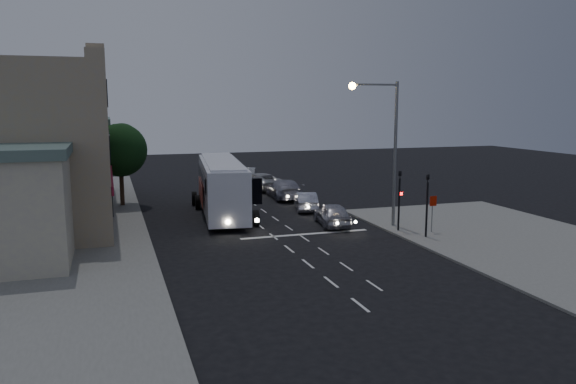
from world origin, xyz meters
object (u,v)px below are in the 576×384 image
object	(u,v)px
traffic_signal_side	(427,198)
regulatory_sign	(433,208)
tour_bus	(222,185)
car_sedan_a	(306,201)
car_sedan_c	(258,181)
car_extra	(249,174)
traffic_signal_main	(399,193)
car_suv	(332,214)
streetlight	(386,137)
car_sedan_b	(284,189)
street_tree	(120,148)

from	to	relation	value
traffic_signal_side	regulatory_sign	distance (m)	1.61
tour_bus	car_sedan_a	xyz separation A→B (m)	(6.21, -0.25, -1.42)
car_sedan_c	car_extra	xyz separation A→B (m)	(0.60, 6.26, -0.08)
car_extra	traffic_signal_main	xyz separation A→B (m)	(3.11, -25.57, 1.73)
regulatory_sign	car_suv	bearing A→B (deg)	140.03
traffic_signal_main	streetlight	xyz separation A→B (m)	(-0.26, 1.42, 3.31)
car_sedan_b	streetlight	distance (m)	13.72
tour_bus	car_extra	size ratio (longest dim) A/B	3.09
car_sedan_c	streetlight	distance (m)	18.88
car_sedan_c	car_extra	size ratio (longest dim) A/B	1.33
car_sedan_b	regulatory_sign	xyz separation A→B (m)	(4.62, -14.96, 0.80)
car_extra	streetlight	distance (m)	24.83
tour_bus	car_suv	distance (m)	8.46
car_sedan_b	streetlight	size ratio (longest dim) A/B	0.61
regulatory_sign	street_tree	distance (m)	23.40
car_extra	car_sedan_b	bearing A→B (deg)	108.80
car_sedan_a	streetlight	xyz separation A→B (m)	(2.71, -7.10, 5.06)
street_tree	streetlight	bearing A→B (deg)	-39.51
car_sedan_c	street_tree	size ratio (longest dim) A/B	0.89
tour_bus	car_sedan_a	world-z (taller)	tour_bus
car_suv	streetlight	bearing A→B (deg)	159.45
car_extra	streetlight	world-z (taller)	streetlight
car_extra	traffic_signal_main	bearing A→B (deg)	114.81
traffic_signal_side	streetlight	size ratio (longest dim) A/B	0.46
streetlight	traffic_signal_side	bearing A→B (deg)	-74.30
car_extra	traffic_signal_side	xyz separation A→B (m)	(3.81, -27.54, 1.73)
traffic_signal_main	traffic_signal_side	world-z (taller)	same
car_sedan_a	car_extra	world-z (taller)	car_extra
traffic_signal_side	regulatory_sign	bearing A→B (deg)	43.92
car_suv	tour_bus	bearing A→B (deg)	-34.86
car_sedan_a	regulatory_sign	bearing A→B (deg)	129.70
car_extra	street_tree	bearing A→B (deg)	59.60
car_sedan_c	car_sedan_b	bearing A→B (deg)	82.20
tour_bus	regulatory_sign	world-z (taller)	tour_bus
car_suv	traffic_signal_side	xyz separation A→B (m)	(3.82, -5.00, 1.68)
tour_bus	street_tree	bearing A→B (deg)	147.17
car_sedan_c	tour_bus	bearing A→B (deg)	46.43
car_sedan_a	street_tree	bearing A→B (deg)	-10.35
car_sedan_b	car_suv	bearing A→B (deg)	92.45
car_sedan_a	traffic_signal_side	bearing A→B (deg)	122.88
car_sedan_c	traffic_signal_side	bearing A→B (deg)	85.52
tour_bus	car_suv	bearing A→B (deg)	-36.85
car_suv	regulatory_sign	world-z (taller)	regulatory_sign
car_sedan_c	regulatory_sign	world-z (taller)	regulatory_sign
regulatory_sign	street_tree	size ratio (longest dim) A/B	0.35
tour_bus	regulatory_sign	distance (m)	14.63
traffic_signal_side	regulatory_sign	size ratio (longest dim) A/B	1.86
tour_bus	car_sedan_b	bearing A→B (deg)	46.31
tour_bus	traffic_signal_main	size ratio (longest dim) A/B	3.14
car_sedan_b	car_extra	size ratio (longest dim) A/B	1.32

